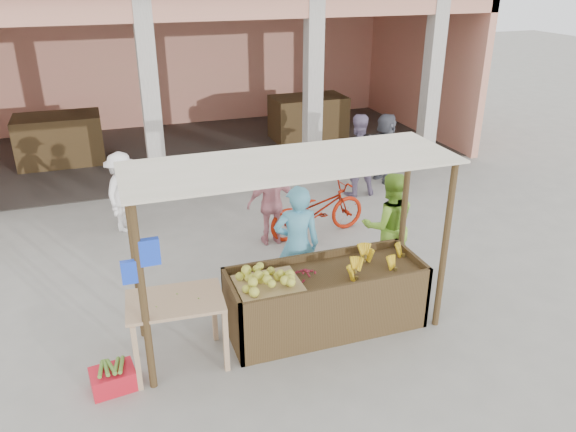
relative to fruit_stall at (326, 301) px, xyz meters
name	(u,v)px	position (x,y,z in m)	size (l,w,h in m)	color
ground	(290,333)	(-0.50, 0.00, -0.40)	(60.00, 60.00, 0.00)	gray
market_building	(176,43)	(-0.45, 8.93, 2.30)	(14.40, 6.40, 4.20)	tan
fruit_stall	(326,301)	(0.00, 0.00, 0.00)	(2.60, 0.95, 0.80)	#48351C
stall_awning	(288,195)	(-0.51, 0.06, 1.58)	(4.09, 1.35, 2.39)	#48351C
banana_heap	(378,260)	(0.74, -0.01, 0.49)	(1.01, 0.55, 0.18)	yellow
melon_tray	(268,281)	(-0.81, -0.06, 0.50)	(0.81, 0.70, 0.21)	#A48755
berry_heap	(305,274)	(-0.29, 0.01, 0.46)	(0.40, 0.33, 0.13)	maroon
side_table	(176,310)	(-1.98, -0.13, 0.37)	(1.18, 0.83, 0.91)	tan
papaya_pile	(174,293)	(-1.98, -0.13, 0.60)	(0.63, 0.36, 0.18)	#539330
red_crate	(113,379)	(-2.79, -0.34, -0.27)	(0.49, 0.36, 0.26)	red
plantain_bundle	(111,368)	(-2.79, -0.34, -0.11)	(0.38, 0.26, 0.08)	#5A8530
produce_sacks	(322,167)	(2.15, 5.38, -0.13)	(0.72, 0.67, 0.55)	maroon
vendor_blue	(297,242)	(-0.14, 0.75, 0.56)	(0.72, 0.53, 1.91)	#51A4C5
vendor_green	(389,223)	(1.43, 0.98, 0.50)	(0.87, 0.50, 1.81)	#7AB330
motorcycle	(317,208)	(0.96, 2.70, 0.11)	(1.96, 0.67, 1.02)	#9D1B07
shopper_a	(122,189)	(-2.31, 4.03, 0.40)	(1.03, 0.52, 1.61)	white
shopper_b	(272,201)	(0.09, 2.63, 0.40)	(0.94, 0.50, 1.61)	#CC7F89
shopper_d	(386,146)	(3.42, 4.78, 0.42)	(1.52, 0.62, 1.64)	#4B4D57
shopper_f	(357,151)	(2.46, 4.27, 0.55)	(0.93, 0.53, 1.90)	slate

